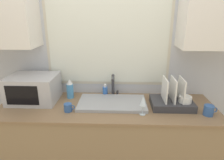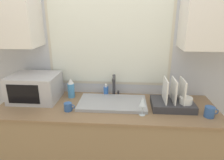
{
  "view_description": "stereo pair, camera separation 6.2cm",
  "coord_description": "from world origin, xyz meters",
  "px_view_note": "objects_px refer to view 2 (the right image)",
  "views": [
    {
      "loc": [
        0.12,
        -1.46,
        1.8
      ],
      "look_at": [
        0.06,
        0.29,
        1.2
      ],
      "focal_mm": 32.0,
      "sensor_mm": 36.0,
      "label": 1
    },
    {
      "loc": [
        0.18,
        -1.46,
        1.8
      ],
      "look_at": [
        0.06,
        0.29,
        1.2
      ],
      "focal_mm": 32.0,
      "sensor_mm": 36.0,
      "label": 2
    }
  ],
  "objects_px": {
    "faucet": "(114,84)",
    "spray_bottle": "(71,88)",
    "dish_rack": "(174,102)",
    "mug_near_sink": "(68,107)",
    "microwave": "(35,87)",
    "soap_bottle": "(106,91)",
    "wine_glass": "(143,102)"
  },
  "relations": [
    {
      "from": "faucet",
      "to": "spray_bottle",
      "type": "xyz_separation_m",
      "value": [
        -0.46,
        -0.05,
        -0.04
      ]
    },
    {
      "from": "dish_rack",
      "to": "spray_bottle",
      "type": "bearing_deg",
      "value": 170.32
    },
    {
      "from": "mug_near_sink",
      "to": "microwave",
      "type": "bearing_deg",
      "value": 151.04
    },
    {
      "from": "faucet",
      "to": "soap_bottle",
      "type": "bearing_deg",
      "value": 177.57
    },
    {
      "from": "microwave",
      "to": "mug_near_sink",
      "type": "height_order",
      "value": "microwave"
    },
    {
      "from": "faucet",
      "to": "wine_glass",
      "type": "relative_size",
      "value": 1.4
    },
    {
      "from": "dish_rack",
      "to": "mug_near_sink",
      "type": "bearing_deg",
      "value": -172.31
    },
    {
      "from": "microwave",
      "to": "mug_near_sink",
      "type": "distance_m",
      "value": 0.48
    },
    {
      "from": "dish_rack",
      "to": "spray_bottle",
      "type": "xyz_separation_m",
      "value": [
        -1.05,
        0.18,
        0.04
      ]
    },
    {
      "from": "faucet",
      "to": "dish_rack",
      "type": "relative_size",
      "value": 0.61
    },
    {
      "from": "wine_glass",
      "to": "dish_rack",
      "type": "bearing_deg",
      "value": 28.4
    },
    {
      "from": "spray_bottle",
      "to": "mug_near_sink",
      "type": "relative_size",
      "value": 2.02
    },
    {
      "from": "faucet",
      "to": "spray_bottle",
      "type": "bearing_deg",
      "value": -173.47
    },
    {
      "from": "wine_glass",
      "to": "spray_bottle",
      "type": "bearing_deg",
      "value": 154.92
    },
    {
      "from": "faucet",
      "to": "soap_bottle",
      "type": "xyz_separation_m",
      "value": [
        -0.09,
        0.0,
        -0.08
      ]
    },
    {
      "from": "mug_near_sink",
      "to": "wine_glass",
      "type": "height_order",
      "value": "wine_glass"
    },
    {
      "from": "dish_rack",
      "to": "wine_glass",
      "type": "height_order",
      "value": "dish_rack"
    },
    {
      "from": "microwave",
      "to": "wine_glass",
      "type": "bearing_deg",
      "value": -13.28
    },
    {
      "from": "microwave",
      "to": "soap_bottle",
      "type": "bearing_deg",
      "value": 11.3
    },
    {
      "from": "faucet",
      "to": "spray_bottle",
      "type": "distance_m",
      "value": 0.47
    },
    {
      "from": "faucet",
      "to": "soap_bottle",
      "type": "distance_m",
      "value": 0.12
    },
    {
      "from": "microwave",
      "to": "spray_bottle",
      "type": "xyz_separation_m",
      "value": [
        0.35,
        0.09,
        -0.04
      ]
    },
    {
      "from": "microwave",
      "to": "spray_bottle",
      "type": "distance_m",
      "value": 0.37
    },
    {
      "from": "soap_bottle",
      "to": "wine_glass",
      "type": "relative_size",
      "value": 0.8
    },
    {
      "from": "dish_rack",
      "to": "mug_near_sink",
      "type": "relative_size",
      "value": 3.84
    },
    {
      "from": "dish_rack",
      "to": "mug_near_sink",
      "type": "xyz_separation_m",
      "value": [
        -1.0,
        -0.13,
        -0.02
      ]
    },
    {
      "from": "microwave",
      "to": "wine_glass",
      "type": "relative_size",
      "value": 2.75
    },
    {
      "from": "dish_rack",
      "to": "wine_glass",
      "type": "bearing_deg",
      "value": -151.6
    },
    {
      "from": "dish_rack",
      "to": "soap_bottle",
      "type": "distance_m",
      "value": 0.72
    },
    {
      "from": "spray_bottle",
      "to": "soap_bottle",
      "type": "distance_m",
      "value": 0.38
    },
    {
      "from": "spray_bottle",
      "to": "soap_bottle",
      "type": "relative_size",
      "value": 1.51
    },
    {
      "from": "microwave",
      "to": "dish_rack",
      "type": "relative_size",
      "value": 1.2
    }
  ]
}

